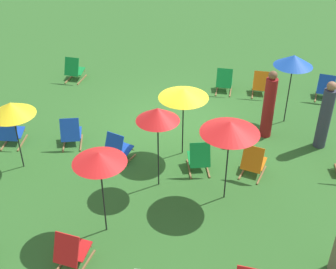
{
  "coord_description": "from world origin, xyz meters",
  "views": [
    {
      "loc": [
        -1.97,
        10.39,
        6.55
      ],
      "look_at": [
        0.0,
        1.2,
        0.5
      ],
      "focal_mm": 47.71,
      "sensor_mm": 36.0,
      "label": 1
    }
  ],
  "objects_px": {
    "umbrella_3": "(294,61)",
    "person_0": "(269,106)",
    "umbrella_4": "(230,127)",
    "umbrella_2": "(99,158)",
    "deckchair_10": "(71,251)",
    "deckchair_15": "(261,84)",
    "deckchair_14": "(199,158)",
    "umbrella_5": "(158,115)",
    "deckchair_5": "(224,81)",
    "deckchair_0": "(11,132)",
    "umbrella_1": "(184,93)",
    "deckchair_9": "(118,149)",
    "deckchair_12": "(253,162)",
    "deckchair_1": "(74,70)",
    "person_2": "(325,116)",
    "umbrella_0": "(11,109)",
    "deckchair_11": "(71,133)",
    "deckchair_4": "(325,88)"
  },
  "relations": [
    {
      "from": "umbrella_3",
      "to": "person_0",
      "type": "xyz_separation_m",
      "value": [
        0.51,
        0.85,
        -0.95
      ]
    },
    {
      "from": "umbrella_4",
      "to": "umbrella_2",
      "type": "bearing_deg",
      "value": 33.95
    },
    {
      "from": "deckchair_10",
      "to": "person_0",
      "type": "bearing_deg",
      "value": -115.66
    },
    {
      "from": "deckchair_15",
      "to": "person_0",
      "type": "xyz_separation_m",
      "value": [
        -0.23,
        2.34,
        0.53
      ]
    },
    {
      "from": "deckchair_14",
      "to": "umbrella_5",
      "type": "height_order",
      "value": "umbrella_5"
    },
    {
      "from": "deckchair_5",
      "to": "umbrella_2",
      "type": "xyz_separation_m",
      "value": [
        1.68,
        6.59,
        1.43
      ]
    },
    {
      "from": "umbrella_2",
      "to": "deckchair_0",
      "type": "bearing_deg",
      "value": -35.93
    },
    {
      "from": "deckchair_10",
      "to": "umbrella_1",
      "type": "bearing_deg",
      "value": -101.56
    },
    {
      "from": "deckchair_9",
      "to": "person_0",
      "type": "xyz_separation_m",
      "value": [
        -3.51,
        -1.99,
        0.53
      ]
    },
    {
      "from": "deckchair_9",
      "to": "deckchair_12",
      "type": "xyz_separation_m",
      "value": [
        -3.27,
        -0.16,
        0.0
      ]
    },
    {
      "from": "deckchair_9",
      "to": "deckchair_0",
      "type": "bearing_deg",
      "value": 14.58
    },
    {
      "from": "deckchair_1",
      "to": "umbrella_1",
      "type": "xyz_separation_m",
      "value": [
        -4.28,
        3.42,
        1.34
      ]
    },
    {
      "from": "deckchair_10",
      "to": "deckchair_12",
      "type": "bearing_deg",
      "value": -125.16
    },
    {
      "from": "deckchair_15",
      "to": "person_2",
      "type": "bearing_deg",
      "value": 121.65
    },
    {
      "from": "deckchair_1",
      "to": "umbrella_2",
      "type": "relative_size",
      "value": 0.43
    },
    {
      "from": "deckchair_9",
      "to": "umbrella_0",
      "type": "xyz_separation_m",
      "value": [
        2.2,
        0.68,
        1.25
      ]
    },
    {
      "from": "deckchair_0",
      "to": "person_0",
      "type": "relative_size",
      "value": 0.44
    },
    {
      "from": "deckchair_1",
      "to": "deckchair_12",
      "type": "distance_m",
      "value": 7.24
    },
    {
      "from": "deckchair_12",
      "to": "umbrella_0",
      "type": "height_order",
      "value": "umbrella_0"
    },
    {
      "from": "deckchair_0",
      "to": "umbrella_3",
      "type": "relative_size",
      "value": 0.42
    },
    {
      "from": "umbrella_1",
      "to": "person_2",
      "type": "bearing_deg",
      "value": -162.58
    },
    {
      "from": "deckchair_10",
      "to": "deckchair_11",
      "type": "height_order",
      "value": "same"
    },
    {
      "from": "deckchair_5",
      "to": "deckchair_15",
      "type": "xyz_separation_m",
      "value": [
        -1.13,
        -0.04,
        0.0
      ]
    },
    {
      "from": "deckchair_15",
      "to": "umbrella_3",
      "type": "height_order",
      "value": "umbrella_3"
    },
    {
      "from": "deckchair_5",
      "to": "deckchair_14",
      "type": "height_order",
      "value": "same"
    },
    {
      "from": "umbrella_5",
      "to": "deckchair_0",
      "type": "bearing_deg",
      "value": -11.26
    },
    {
      "from": "umbrella_0",
      "to": "umbrella_4",
      "type": "relative_size",
      "value": 0.9
    },
    {
      "from": "deckchair_15",
      "to": "deckchair_5",
      "type": "bearing_deg",
      "value": 1.17
    },
    {
      "from": "deckchair_12",
      "to": "deckchair_9",
      "type": "bearing_deg",
      "value": 16.12
    },
    {
      "from": "deckchair_9",
      "to": "deckchair_15",
      "type": "relative_size",
      "value": 1.04
    },
    {
      "from": "umbrella_5",
      "to": "person_0",
      "type": "xyz_separation_m",
      "value": [
        -2.34,
        -2.65,
        -0.96
      ]
    },
    {
      "from": "deckchair_15",
      "to": "umbrella_1",
      "type": "xyz_separation_m",
      "value": [
        1.8,
        3.64,
        1.34
      ]
    },
    {
      "from": "deckchair_10",
      "to": "umbrella_0",
      "type": "xyz_separation_m",
      "value": [
        2.37,
        -2.63,
        1.25
      ]
    },
    {
      "from": "deckchair_11",
      "to": "person_2",
      "type": "xyz_separation_m",
      "value": [
        -6.3,
        -1.32,
        0.51
      ]
    },
    {
      "from": "deckchair_4",
      "to": "umbrella_5",
      "type": "bearing_deg",
      "value": 59.75
    },
    {
      "from": "deckchair_12",
      "to": "umbrella_5",
      "type": "bearing_deg",
      "value": 34.82
    },
    {
      "from": "deckchair_9",
      "to": "deckchair_10",
      "type": "xyz_separation_m",
      "value": [
        -0.16,
        3.31,
        0.0
      ]
    },
    {
      "from": "deckchair_14",
      "to": "umbrella_1",
      "type": "bearing_deg",
      "value": -68.35
    },
    {
      "from": "deckchair_15",
      "to": "umbrella_1",
      "type": "height_order",
      "value": "umbrella_1"
    },
    {
      "from": "deckchair_0",
      "to": "deckchair_11",
      "type": "bearing_deg",
      "value": -177.79
    },
    {
      "from": "person_0",
      "to": "deckchair_4",
      "type": "bearing_deg",
      "value": -169.87
    },
    {
      "from": "umbrella_1",
      "to": "umbrella_5",
      "type": "xyz_separation_m",
      "value": [
        0.3,
        1.35,
        0.16
      ]
    },
    {
      "from": "umbrella_2",
      "to": "deckchair_11",
      "type": "bearing_deg",
      "value": -55.9
    },
    {
      "from": "umbrella_3",
      "to": "deckchair_10",
      "type": "bearing_deg",
      "value": 57.89
    },
    {
      "from": "umbrella_1",
      "to": "umbrella_3",
      "type": "xyz_separation_m",
      "value": [
        -2.54,
        -2.15,
        0.14
      ]
    },
    {
      "from": "umbrella_0",
      "to": "deckchair_5",
      "type": "bearing_deg",
      "value": -131.21
    },
    {
      "from": "deckchair_10",
      "to": "person_2",
      "type": "xyz_separation_m",
      "value": [
        -4.75,
        -5.08,
        0.51
      ]
    },
    {
      "from": "deckchair_0",
      "to": "person_2",
      "type": "bearing_deg",
      "value": -177.07
    },
    {
      "from": "deckchair_14",
      "to": "person_2",
      "type": "distance_m",
      "value": 3.42
    },
    {
      "from": "deckchair_11",
      "to": "umbrella_0",
      "type": "height_order",
      "value": "umbrella_0"
    }
  ]
}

